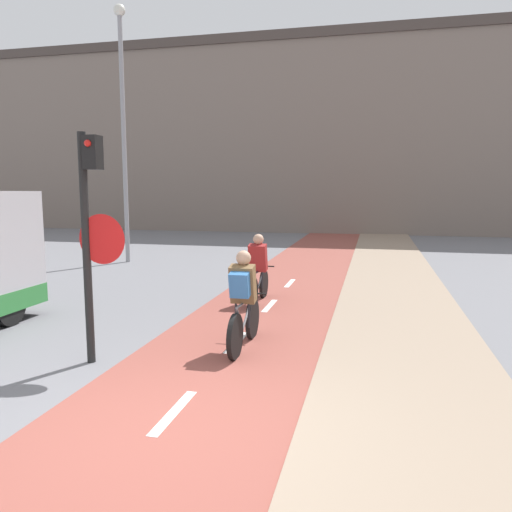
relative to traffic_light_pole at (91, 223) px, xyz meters
The scene contains 8 objects.
ground_plane 3.08m from the traffic_light_pole, 46.52° to the right, with size 120.00×120.00×0.00m, color slate.
bike_lane 3.08m from the traffic_light_pole, 46.48° to the right, with size 2.65×60.00×0.02m.
sidewalk_strip 4.92m from the traffic_light_pole, 22.64° to the right, with size 2.40×60.00×0.05m.
building_row_background 23.41m from the traffic_light_pole, 85.91° to the left, with size 60.00×5.20×10.51m.
traffic_light_pole is the anchor object (origin of this frame).
street_lamp_far 10.17m from the traffic_light_pole, 115.17° to the left, with size 0.36×0.36×8.00m.
cyclist_near 2.42m from the traffic_light_pole, 29.06° to the left, with size 0.46×1.68×1.49m.
cyclist_far 4.42m from the traffic_light_pole, 71.29° to the left, with size 0.46×1.62×1.46m.
Camera 1 is at (2.01, -4.20, 2.38)m, focal length 35.00 mm.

